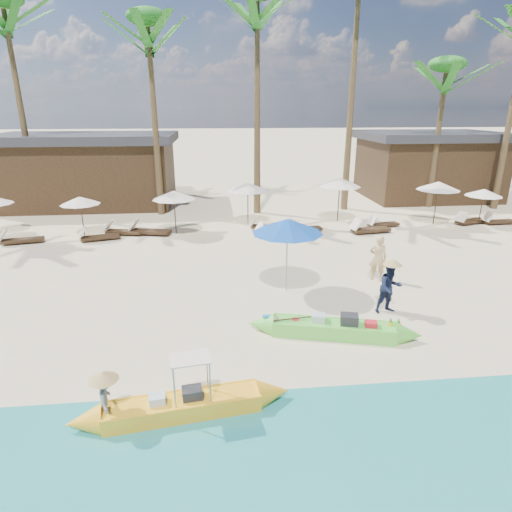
{
  "coord_description": "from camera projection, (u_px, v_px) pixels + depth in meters",
  "views": [
    {
      "loc": [
        -0.39,
        -10.19,
        5.79
      ],
      "look_at": [
        0.86,
        2.0,
        1.52
      ],
      "focal_mm": 30.0,
      "sensor_mm": 36.0,
      "label": 1
    }
  ],
  "objects": [
    {
      "name": "lounger_6_right",
      "position": [
        265.0,
        226.0,
        21.34
      ],
      "size": [
        1.75,
        1.05,
        0.57
      ],
      "rotation": [
        0.0,
        0.0,
        -0.34
      ],
      "color": "#3C2918",
      "rests_on": "ground"
    },
    {
      "name": "lounger_9_right",
      "position": [
        497.0,
        221.0,
        22.34
      ],
      "size": [
        1.73,
        0.62,
        0.58
      ],
      "rotation": [
        0.0,
        0.0,
        0.06
      ],
      "color": "#3C2918",
      "rests_on": "ground"
    },
    {
      "name": "palm_6",
      "position": [
        445.0,
        84.0,
        24.07
      ],
      "size": [
        2.08,
        2.08,
        8.51
      ],
      "color": "brown",
      "rests_on": "ground"
    },
    {
      "name": "ground",
      "position": [
        232.0,
        335.0,
        11.52
      ],
      "size": [
        240.0,
        240.0,
        0.0
      ],
      "primitive_type": "plane",
      "color": "beige",
      "rests_on": "ground"
    },
    {
      "name": "resort_parasol_6",
      "position": [
        248.0,
        187.0,
        21.82
      ],
      "size": [
        2.1,
        2.1,
        2.17
      ],
      "color": "#3C2918",
      "rests_on": "ground"
    },
    {
      "name": "resort_parasol_9",
      "position": [
        484.0,
        193.0,
        21.75
      ],
      "size": [
        1.82,
        1.82,
        1.88
      ],
      "color": "#3C2918",
      "rests_on": "ground"
    },
    {
      "name": "resort_parasol_8",
      "position": [
        438.0,
        186.0,
        21.78
      ],
      "size": [
        2.16,
        2.16,
        2.23
      ],
      "color": "#3C2918",
      "rests_on": "ground"
    },
    {
      "name": "lounger_4_left",
      "position": [
        97.0,
        236.0,
        19.6
      ],
      "size": [
        1.87,
        1.01,
        0.61
      ],
      "rotation": [
        0.0,
        0.0,
        0.27
      ],
      "color": "#3C2918",
      "rests_on": "ground"
    },
    {
      "name": "wet_sand_strip",
      "position": [
        247.0,
        491.0,
        6.82
      ],
      "size": [
        240.0,
        4.5,
        0.01
      ],
      "primitive_type": "cube",
      "color": "tan",
      "rests_on": "ground"
    },
    {
      "name": "vendor_green",
      "position": [
        390.0,
        288.0,
        12.55
      ],
      "size": [
        0.84,
        0.7,
        1.56
      ],
      "primitive_type": "imported",
      "rotation": [
        0.0,
        0.0,
        0.15
      ],
      "color": "#141C37",
      "rests_on": "ground"
    },
    {
      "name": "green_canoe",
      "position": [
        333.0,
        328.0,
        11.4
      ],
      "size": [
        5.05,
        1.61,
        0.65
      ],
      "rotation": [
        0.0,
        0.0,
        -0.25
      ],
      "color": "#59CF3F",
      "rests_on": "ground"
    },
    {
      "name": "pavilion_west",
      "position": [
        89.0,
        169.0,
        26.47
      ],
      "size": [
        10.8,
        6.6,
        4.3
      ],
      "color": "#3C2918",
      "rests_on": "ground"
    },
    {
      "name": "pavilion_east",
      "position": [
        428.0,
        164.0,
        28.58
      ],
      "size": [
        8.8,
        6.6,
        4.3
      ],
      "color": "#3C2918",
      "rests_on": "ground"
    },
    {
      "name": "lounger_9_left",
      "position": [
        470.0,
        220.0,
        22.36
      ],
      "size": [
        1.94,
        1.12,
        0.63
      ],
      "rotation": [
        0.0,
        0.0,
        0.32
      ],
      "color": "#3C2918",
      "rests_on": "ground"
    },
    {
      "name": "lounger_7_left",
      "position": [
        302.0,
        228.0,
        20.95
      ],
      "size": [
        1.85,
        0.76,
        0.61
      ],
      "rotation": [
        0.0,
        0.0,
        0.12
      ],
      "color": "#3C2918",
      "rests_on": "ground"
    },
    {
      "name": "tourist",
      "position": [
        378.0,
        258.0,
        14.91
      ],
      "size": [
        0.7,
        0.57,
        1.64
      ],
      "primitive_type": "imported",
      "rotation": [
        0.0,
        0.0,
        2.8
      ],
      "color": "tan",
      "rests_on": "ground"
    },
    {
      "name": "lounger_8_left",
      "position": [
        382.0,
        224.0,
        21.78
      ],
      "size": [
        1.75,
        0.87,
        0.57
      ],
      "rotation": [
        0.0,
        0.0,
        0.22
      ],
      "color": "#3C2918",
      "rests_on": "ground"
    },
    {
      "name": "lounger_6_left",
      "position": [
        273.0,
        232.0,
        20.18
      ],
      "size": [
        1.97,
        0.82,
        0.65
      ],
      "rotation": [
        0.0,
        0.0,
        0.13
      ],
      "color": "#3C2918",
      "rests_on": "ground"
    },
    {
      "name": "lounger_3_right",
      "position": [
        19.0,
        239.0,
        19.14
      ],
      "size": [
        1.89,
        0.89,
        0.62
      ],
      "rotation": [
        0.0,
        0.0,
        0.19
      ],
      "color": "#3C2918",
      "rests_on": "ground"
    },
    {
      "name": "palm_4",
      "position": [
        257.0,
        32.0,
        21.78
      ],
      "size": [
        2.08,
        2.08,
        11.7
      ],
      "color": "brown",
      "rests_on": "ground"
    },
    {
      "name": "lounger_5_left",
      "position": [
        148.0,
        230.0,
        20.49
      ],
      "size": [
        2.07,
        1.08,
        0.67
      ],
      "rotation": [
        0.0,
        0.0,
        -0.25
      ],
      "color": "#3C2918",
      "rests_on": "ground"
    },
    {
      "name": "lounger_4_right",
      "position": [
        122.0,
        231.0,
        20.48
      ],
      "size": [
        1.9,
        0.91,
        0.62
      ],
      "rotation": [
        0.0,
        0.0,
        -0.2
      ],
      "color": "#3C2918",
      "rests_on": "ground"
    },
    {
      "name": "resort_parasol_5",
      "position": [
        174.0,
        195.0,
        20.08
      ],
      "size": [
        2.05,
        2.05,
        2.11
      ],
      "color": "#3C2918",
      "rests_on": "ground"
    },
    {
      "name": "resort_parasol_7",
      "position": [
        340.0,
        182.0,
        22.44
      ],
      "size": [
        2.23,
        2.23,
        2.3
      ],
      "color": "#3C2918",
      "rests_on": "ground"
    },
    {
      "name": "lounger_7_right",
      "position": [
        368.0,
        229.0,
        20.74
      ],
      "size": [
        2.04,
        0.9,
        0.67
      ],
      "rotation": [
        0.0,
        0.0,
        0.15
      ],
      "color": "#3C2918",
      "rests_on": "ground"
    },
    {
      "name": "vendor_yellow",
      "position": [
        106.0,
        397.0,
        8.05
      ],
      "size": [
        0.42,
        0.62,
        0.9
      ],
      "primitive_type": "imported",
      "rotation": [
        0.0,
        0.0,
        1.72
      ],
      "color": "gray",
      "rests_on": "ground"
    },
    {
      "name": "palm_2",
      "position": [
        8.0,
        37.0,
        21.66
      ],
      "size": [
        2.08,
        2.08,
        11.33
      ],
      "color": "brown",
      "rests_on": "ground"
    },
    {
      "name": "resort_parasol_4",
      "position": [
        80.0,
        201.0,
        19.88
      ],
      "size": [
        1.83,
        1.83,
        1.88
      ],
      "color": "#3C2918",
      "rests_on": "ground"
    },
    {
      "name": "blue_umbrella",
      "position": [
        287.0,
        226.0,
        13.58
      ],
      "size": [
        2.29,
        2.29,
        2.47
      ],
      "color": "#99999E",
      "rests_on": "ground"
    },
    {
      "name": "palm_5",
      "position": [
        358.0,
        5.0,
        22.19
      ],
      "size": [
        2.08,
        2.08,
        13.6
      ],
      "color": "brown",
      "rests_on": "ground"
    },
    {
      "name": "palm_3",
      "position": [
        149.0,
        50.0,
        21.78
      ],
      "size": [
        2.08,
        2.08,
        10.52
      ],
      "color": "brown",
      "rests_on": "ground"
    },
    {
      "name": "yellow_canoe",
      "position": [
        183.0,
        406.0,
        8.46
      ],
      "size": [
        4.89,
        1.06,
        1.27
      ],
      "rotation": [
        0.0,
        0.0,
        0.14
      ],
      "color": "#FFAF20",
      "rests_on": "ground"
    }
  ]
}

